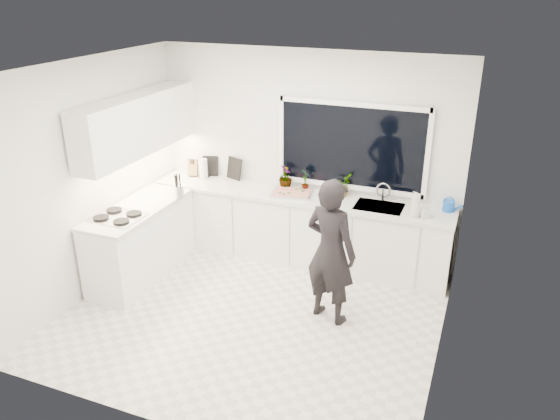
% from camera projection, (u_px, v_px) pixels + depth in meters
% --- Properties ---
extents(floor, '(4.00, 3.50, 0.02)m').
position_uv_depth(floor, '(252.00, 316.00, 6.10)').
color(floor, beige).
rests_on(floor, ground).
extents(wall_back, '(4.00, 0.02, 2.70)m').
position_uv_depth(wall_back, '(306.00, 156.00, 7.07)').
color(wall_back, white).
rests_on(wall_back, ground).
extents(wall_left, '(0.02, 3.50, 2.70)m').
position_uv_depth(wall_left, '(90.00, 179.00, 6.25)').
color(wall_left, white).
rests_on(wall_left, ground).
extents(wall_right, '(0.02, 3.50, 2.70)m').
position_uv_depth(wall_right, '(454.00, 236.00, 4.88)').
color(wall_right, white).
rests_on(wall_right, ground).
extents(ceiling, '(4.00, 3.50, 0.02)m').
position_uv_depth(ceiling, '(247.00, 68.00, 5.03)').
color(ceiling, white).
rests_on(ceiling, wall_back).
extents(window, '(1.80, 0.02, 1.00)m').
position_uv_depth(window, '(351.00, 146.00, 6.75)').
color(window, black).
rests_on(window, wall_back).
extents(base_cabinets_back, '(3.92, 0.58, 0.88)m').
position_uv_depth(base_cabinets_back, '(297.00, 229.00, 7.16)').
color(base_cabinets_back, white).
rests_on(base_cabinets_back, floor).
extents(base_cabinets_left, '(0.58, 1.60, 0.88)m').
position_uv_depth(base_cabinets_left, '(141.00, 242.00, 6.79)').
color(base_cabinets_left, white).
rests_on(base_cabinets_left, floor).
extents(countertop_back, '(3.94, 0.62, 0.04)m').
position_uv_depth(countertop_back, '(297.00, 196.00, 6.97)').
color(countertop_back, silver).
rests_on(countertop_back, base_cabinets_back).
extents(countertop_left, '(0.62, 1.60, 0.04)m').
position_uv_depth(countertop_left, '(137.00, 208.00, 6.61)').
color(countertop_left, silver).
rests_on(countertop_left, base_cabinets_left).
extents(upper_cabinets, '(0.34, 2.10, 0.70)m').
position_uv_depth(upper_cabinets, '(138.00, 124.00, 6.57)').
color(upper_cabinets, white).
rests_on(upper_cabinets, wall_left).
extents(sink, '(0.58, 0.42, 0.14)m').
position_uv_depth(sink, '(379.00, 210.00, 6.63)').
color(sink, silver).
rests_on(sink, countertop_back).
extents(faucet, '(0.03, 0.03, 0.22)m').
position_uv_depth(faucet, '(383.00, 192.00, 6.74)').
color(faucet, silver).
rests_on(faucet, countertop_back).
extents(stovetop, '(0.56, 0.48, 0.03)m').
position_uv_depth(stovetop, '(118.00, 216.00, 6.30)').
color(stovetop, black).
rests_on(stovetop, countertop_left).
extents(person, '(0.68, 0.55, 1.63)m').
position_uv_depth(person, '(331.00, 251.00, 5.75)').
color(person, black).
rests_on(person, floor).
extents(pizza_tray, '(0.57, 0.47, 0.03)m').
position_uv_depth(pizza_tray, '(292.00, 194.00, 6.96)').
color(pizza_tray, silver).
rests_on(pizza_tray, countertop_back).
extents(pizza, '(0.52, 0.41, 0.01)m').
position_uv_depth(pizza, '(292.00, 192.00, 6.96)').
color(pizza, red).
rests_on(pizza, pizza_tray).
extents(watering_can, '(0.15, 0.15, 0.13)m').
position_uv_depth(watering_can, '(448.00, 206.00, 6.46)').
color(watering_can, blue).
rests_on(watering_can, countertop_back).
extents(paper_towel_roll, '(0.12, 0.12, 0.26)m').
position_uv_depth(paper_towel_roll, '(203.00, 169.00, 7.49)').
color(paper_towel_roll, white).
rests_on(paper_towel_roll, countertop_back).
extents(knife_block, '(0.16, 0.14, 0.22)m').
position_uv_depth(knife_block, '(193.00, 168.00, 7.59)').
color(knife_block, '#9C6F48').
rests_on(knife_block, countertop_back).
extents(utensil_crock, '(0.16, 0.16, 0.16)m').
position_uv_depth(utensil_crock, '(179.00, 192.00, 6.85)').
color(utensil_crock, '#B0AFB4').
rests_on(utensil_crock, countertop_left).
extents(picture_frame_large, '(0.22, 0.08, 0.28)m').
position_uv_depth(picture_frame_large, '(210.00, 166.00, 7.59)').
color(picture_frame_large, black).
rests_on(picture_frame_large, countertop_back).
extents(picture_frame_small, '(0.24, 0.11, 0.30)m').
position_uv_depth(picture_frame_small, '(234.00, 168.00, 7.46)').
color(picture_frame_small, black).
rests_on(picture_frame_small, countertop_back).
extents(herb_plants, '(0.98, 0.26, 0.31)m').
position_uv_depth(herb_plants, '(318.00, 182.00, 6.98)').
color(herb_plants, '#26662D').
rests_on(herb_plants, countertop_back).
extents(soap_bottles, '(0.25, 0.16, 0.30)m').
position_uv_depth(soap_bottles, '(418.00, 206.00, 6.27)').
color(soap_bottles, '#D8BF66').
rests_on(soap_bottles, countertop_back).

